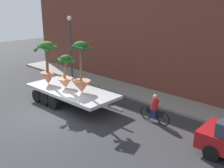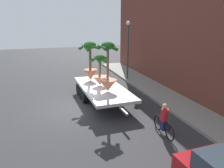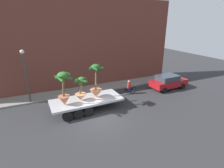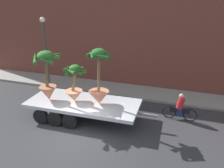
{
  "view_description": "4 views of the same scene",
  "coord_description": "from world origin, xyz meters",
  "px_view_note": "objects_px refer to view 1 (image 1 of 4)",
  "views": [
    {
      "loc": [
        11.35,
        -6.97,
        5.87
      ],
      "look_at": [
        2.44,
        2.27,
        1.85
      ],
      "focal_mm": 41.3,
      "sensor_mm": 36.0,
      "label": 1
    },
    {
      "loc": [
        12.8,
        -1.89,
        5.2
      ],
      "look_at": [
        0.47,
        2.13,
        1.43
      ],
      "focal_mm": 36.54,
      "sensor_mm": 36.0,
      "label": 2
    },
    {
      "loc": [
        -4.18,
        -11.49,
        7.3
      ],
      "look_at": [
        2.19,
        2.57,
        1.71
      ],
      "focal_mm": 28.13,
      "sensor_mm": 36.0,
      "label": 3
    },
    {
      "loc": [
        4.37,
        -7.92,
        6.24
      ],
      "look_at": [
        0.76,
        2.88,
        1.77
      ],
      "focal_mm": 35.7,
      "sensor_mm": 36.0,
      "label": 4
    }
  ],
  "objects_px": {
    "potted_palm_front": "(81,73)",
    "cyclist": "(155,110)",
    "flatbed_trailer": "(69,92)",
    "street_lamp": "(70,39)",
    "potted_palm_rear": "(65,73)",
    "potted_palm_middle": "(47,63)"
  },
  "relations": [
    {
      "from": "flatbed_trailer",
      "to": "potted_palm_front",
      "type": "xyz_separation_m",
      "value": [
        1.16,
        0.08,
        1.39
      ]
    },
    {
      "from": "potted_palm_front",
      "to": "street_lamp",
      "type": "height_order",
      "value": "street_lamp"
    },
    {
      "from": "potted_palm_middle",
      "to": "cyclist",
      "type": "height_order",
      "value": "potted_palm_middle"
    },
    {
      "from": "potted_palm_rear",
      "to": "street_lamp",
      "type": "xyz_separation_m",
      "value": [
        -4.02,
        3.52,
        1.33
      ]
    },
    {
      "from": "flatbed_trailer",
      "to": "street_lamp",
      "type": "relative_size",
      "value": 1.46
    },
    {
      "from": "street_lamp",
      "to": "potted_palm_front",
      "type": "bearing_deg",
      "value": -32.37
    },
    {
      "from": "potted_palm_middle",
      "to": "potted_palm_front",
      "type": "bearing_deg",
      "value": 8.37
    },
    {
      "from": "flatbed_trailer",
      "to": "potted_palm_rear",
      "type": "xyz_separation_m",
      "value": [
        -0.2,
        -0.03,
        1.12
      ]
    },
    {
      "from": "potted_palm_front",
      "to": "street_lamp",
      "type": "distance_m",
      "value": 6.45
    },
    {
      "from": "flatbed_trailer",
      "to": "street_lamp",
      "type": "bearing_deg",
      "value": 140.41
    },
    {
      "from": "flatbed_trailer",
      "to": "potted_palm_front",
      "type": "height_order",
      "value": "potted_palm_front"
    },
    {
      "from": "cyclist",
      "to": "street_lamp",
      "type": "height_order",
      "value": "street_lamp"
    },
    {
      "from": "street_lamp",
      "to": "flatbed_trailer",
      "type": "bearing_deg",
      "value": -39.59
    },
    {
      "from": "cyclist",
      "to": "street_lamp",
      "type": "distance_m",
      "value": 9.99
    },
    {
      "from": "flatbed_trailer",
      "to": "potted_palm_front",
      "type": "bearing_deg",
      "value": 3.79
    },
    {
      "from": "potted_palm_middle",
      "to": "street_lamp",
      "type": "relative_size",
      "value": 0.56
    },
    {
      "from": "potted_palm_front",
      "to": "street_lamp",
      "type": "bearing_deg",
      "value": 147.63
    },
    {
      "from": "potted_palm_front",
      "to": "cyclist",
      "type": "relative_size",
      "value": 1.61
    },
    {
      "from": "flatbed_trailer",
      "to": "potted_palm_rear",
      "type": "height_order",
      "value": "potted_palm_rear"
    },
    {
      "from": "street_lamp",
      "to": "potted_palm_rear",
      "type": "bearing_deg",
      "value": -41.21
    },
    {
      "from": "potted_palm_rear",
      "to": "potted_palm_front",
      "type": "relative_size",
      "value": 0.69
    },
    {
      "from": "flatbed_trailer",
      "to": "cyclist",
      "type": "bearing_deg",
      "value": 16.16
    }
  ]
}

